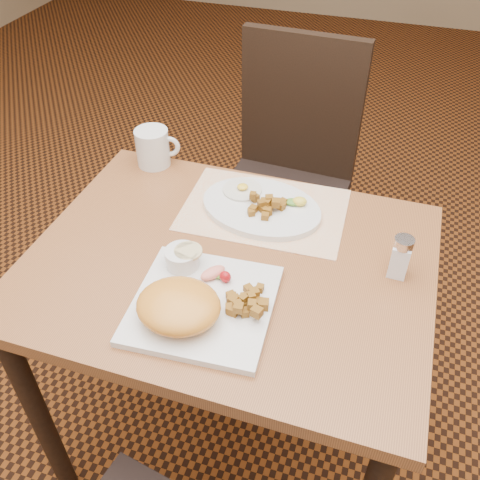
% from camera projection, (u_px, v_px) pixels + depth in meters
% --- Properties ---
extents(ground, '(8.00, 8.00, 0.00)m').
position_uv_depth(ground, '(232.00, 433.00, 1.69)').
color(ground, black).
rests_on(ground, ground).
extents(table, '(0.90, 0.70, 0.75)m').
position_uv_depth(table, '(229.00, 293.00, 1.27)').
color(table, '#97582E').
rests_on(table, ground).
extents(chair_far, '(0.44, 0.45, 0.97)m').
position_uv_depth(chair_far, '(288.00, 167.00, 1.86)').
color(chair_far, black).
rests_on(chair_far, ground).
extents(placemat, '(0.41, 0.30, 0.00)m').
position_uv_depth(placemat, '(264.00, 210.00, 1.34)').
color(placemat, white).
rests_on(placemat, table).
extents(plate_square, '(0.30, 0.30, 0.02)m').
position_uv_depth(plate_square, '(203.00, 305.00, 1.09)').
color(plate_square, silver).
rests_on(plate_square, table).
extents(plate_oval, '(0.34, 0.27, 0.02)m').
position_uv_depth(plate_oval, '(261.00, 207.00, 1.33)').
color(plate_oval, silver).
rests_on(plate_oval, placemat).
extents(hollandaise_mound, '(0.18, 0.15, 0.06)m').
position_uv_depth(hollandaise_mound, '(178.00, 306.00, 1.03)').
color(hollandaise_mound, orange).
rests_on(hollandaise_mound, plate_square).
extents(ramekin, '(0.08, 0.07, 0.04)m').
position_uv_depth(ramekin, '(183.00, 257.00, 1.15)').
color(ramekin, silver).
rests_on(ramekin, plate_square).
extents(garnish_sq, '(0.08, 0.07, 0.03)m').
position_uv_depth(garnish_sq, '(216.00, 274.00, 1.13)').
color(garnish_sq, '#387223').
rests_on(garnish_sq, plate_square).
extents(fried_egg, '(0.10, 0.10, 0.02)m').
position_uv_depth(fried_egg, '(242.00, 189.00, 1.36)').
color(fried_egg, white).
rests_on(fried_egg, plate_oval).
extents(garnish_ov, '(0.06, 0.04, 0.02)m').
position_uv_depth(garnish_ov, '(297.00, 202.00, 1.32)').
color(garnish_ov, '#387223').
rests_on(garnish_ov, plate_oval).
extents(salt_shaker, '(0.04, 0.04, 0.10)m').
position_uv_depth(salt_shaker, '(400.00, 256.00, 1.13)').
color(salt_shaker, white).
rests_on(salt_shaker, table).
extents(coffee_mug, '(0.12, 0.09, 0.10)m').
position_uv_depth(coffee_mug, '(154.00, 147.00, 1.46)').
color(coffee_mug, silver).
rests_on(coffee_mug, table).
extents(home_fries_sq, '(0.09, 0.10, 0.03)m').
position_uv_depth(home_fries_sq, '(245.00, 302.00, 1.06)').
color(home_fries_sq, '#946018').
rests_on(home_fries_sq, plate_square).
extents(home_fries_ov, '(0.09, 0.09, 0.03)m').
position_uv_depth(home_fries_ov, '(266.00, 205.00, 1.30)').
color(home_fries_ov, '#946018').
rests_on(home_fries_ov, plate_oval).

